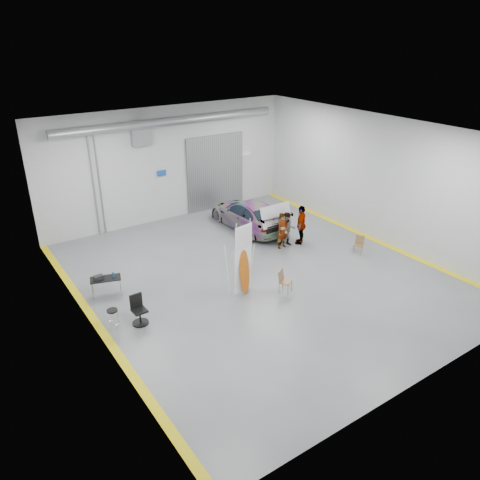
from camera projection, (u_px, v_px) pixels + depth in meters
ground at (258, 274)px, 19.81m from camera, size 16.00×16.00×0.00m
room_shell at (233, 168)px, 19.92m from camera, size 14.02×16.18×6.01m
sedan_car at (248, 214)px, 24.18m from camera, size 2.07×5.07×1.47m
person_a at (282, 231)px, 21.91m from camera, size 0.66×0.47×1.73m
person_b at (287, 229)px, 22.14m from camera, size 1.02×0.95×1.67m
person_c at (301, 225)px, 22.32m from camera, size 1.16×1.06×1.93m
surfboard_display at (243, 266)px, 17.87m from camera, size 0.86×0.33×3.07m
folding_chair_near at (285, 286)px, 18.38m from camera, size 0.59×0.63×0.92m
folding_chair_far at (358, 248)px, 21.55m from camera, size 0.53×0.64×0.84m
shop_stool at (113, 319)px, 16.09m from camera, size 0.39×0.39×0.77m
work_table at (104, 279)px, 18.01m from camera, size 1.27×0.90×0.94m
office_chair at (139, 311)px, 16.38m from camera, size 0.58×0.58×1.09m
trunk_lid at (276, 214)px, 22.15m from camera, size 1.71×1.04×0.04m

